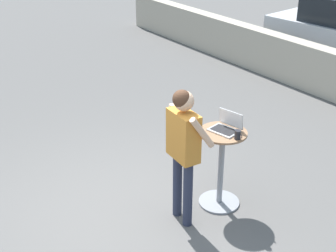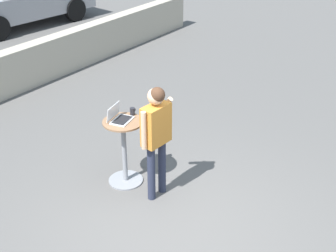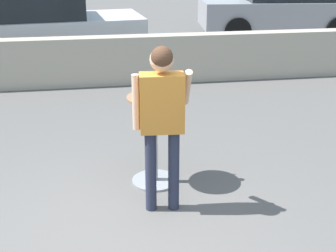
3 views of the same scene
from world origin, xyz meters
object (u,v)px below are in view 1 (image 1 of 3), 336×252
Objects in this scene: coffee_mug at (238,135)px; standing_person at (183,141)px; laptop at (226,127)px; cafe_table at (221,165)px.

coffee_mug is 0.64m from standing_person.
standing_person is (-0.23, -0.59, 0.00)m from coffee_mug.
laptop is at bearing 169.88° from coffee_mug.
laptop reaches higher than coffee_mug.
laptop is at bearing 90.80° from standing_person.
coffee_mug reaches higher than cafe_table.
laptop is 3.42× the size of coffee_mug.
laptop is 0.25m from coffee_mug.
cafe_table is 9.05× the size of coffee_mug.
laptop is at bearing 99.71° from cafe_table.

